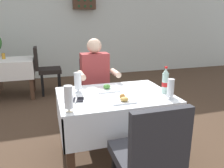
{
  "coord_description": "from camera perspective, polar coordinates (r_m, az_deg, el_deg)",
  "views": [
    {
      "loc": [
        -0.78,
        -2.14,
        1.49
      ],
      "look_at": [
        -0.12,
        0.03,
        0.83
      ],
      "focal_mm": 35.74,
      "sensor_mm": 36.0,
      "label": 1
    }
  ],
  "objects": [
    {
      "name": "ground_plane",
      "position": [
        2.72,
        2.74,
        -17.01
      ],
      "size": [
        11.0,
        11.0,
        0.0
      ],
      "primitive_type": "plane",
      "color": "#473323"
    },
    {
      "name": "back_wall",
      "position": [
        6.1,
        -9.82,
        15.69
      ],
      "size": [
        11.0,
        0.12,
        2.93
      ],
      "primitive_type": "cube",
      "color": "silver",
      "rests_on": "ground"
    },
    {
      "name": "main_dining_table",
      "position": [
        2.36,
        0.71,
        -6.62
      ],
      "size": [
        1.15,
        0.83,
        0.75
      ],
      "color": "white",
      "rests_on": "ground"
    },
    {
      "name": "chair_far_diner_seat",
      "position": [
        3.1,
        -3.77,
        -1.45
      ],
      "size": [
        0.44,
        0.5,
        0.97
      ],
      "color": "#2D2D33",
      "rests_on": "ground"
    },
    {
      "name": "chair_near_camera_side",
      "position": [
        1.7,
        9.25,
        -17.36
      ],
      "size": [
        0.44,
        0.5,
        0.97
      ],
      "color": "#2D2D33",
      "rests_on": "ground"
    },
    {
      "name": "seated_diner_far",
      "position": [
        2.94,
        -4.14,
        0.78
      ],
      "size": [
        0.5,
        0.46,
        1.26
      ],
      "color": "#282D42",
      "rests_on": "ground"
    },
    {
      "name": "plate_near_camera",
      "position": [
        2.1,
        2.62,
        -3.9
      ],
      "size": [
        0.23,
        0.23,
        0.06
      ],
      "color": "white",
      "rests_on": "main_dining_table"
    },
    {
      "name": "plate_far_diner",
      "position": [
        2.43,
        -1.31,
        -1.07
      ],
      "size": [
        0.24,
        0.24,
        0.06
      ],
      "color": "white",
      "rests_on": "main_dining_table"
    },
    {
      "name": "beer_glass_left",
      "position": [
        2.35,
        -8.75,
        0.61
      ],
      "size": [
        0.08,
        0.08,
        0.21
      ],
      "color": "white",
      "rests_on": "main_dining_table"
    },
    {
      "name": "beer_glass_middle",
      "position": [
        1.85,
        -11.03,
        -3.71
      ],
      "size": [
        0.07,
        0.07,
        0.23
      ],
      "color": "white",
      "rests_on": "main_dining_table"
    },
    {
      "name": "beer_glass_right",
      "position": [
        2.2,
        14.75,
        -1.2
      ],
      "size": [
        0.07,
        0.07,
        0.2
      ],
      "color": "white",
      "rests_on": "main_dining_table"
    },
    {
      "name": "cola_bottle_primary",
      "position": [
        2.36,
        13.45,
        0.64
      ],
      "size": [
        0.07,
        0.07,
        0.28
      ],
      "color": "silver",
      "rests_on": "main_dining_table"
    },
    {
      "name": "napkin_cutlery_set",
      "position": [
        2.15,
        -9.61,
        -3.97
      ],
      "size": [
        0.2,
        0.2,
        0.01
      ],
      "color": "black",
      "rests_on": "main_dining_table"
    },
    {
      "name": "background_dining_table",
      "position": [
        4.78,
        -25.19,
        3.43
      ],
      "size": [
        0.99,
        0.74,
        0.75
      ],
      "color": "white",
      "rests_on": "ground"
    },
    {
      "name": "background_chair_right",
      "position": [
        4.73,
        -16.76,
        4.07
      ],
      "size": [
        0.5,
        0.44,
        0.97
      ],
      "color": "black",
      "rests_on": "ground"
    },
    {
      "name": "background_table_tumbler",
      "position": [
        4.85,
        -26.01,
        6.45
      ],
      "size": [
        0.06,
        0.06,
        0.11
      ],
      "primitive_type": "cylinder",
      "color": "#C68928",
      "rests_on": "background_dining_table"
    },
    {
      "name": "wall_bottle_rack",
      "position": [
        6.0,
        -7.15,
        20.43
      ],
      "size": [
        0.56,
        0.21,
        0.42
      ],
      "color": "#472D1E"
    }
  ]
}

